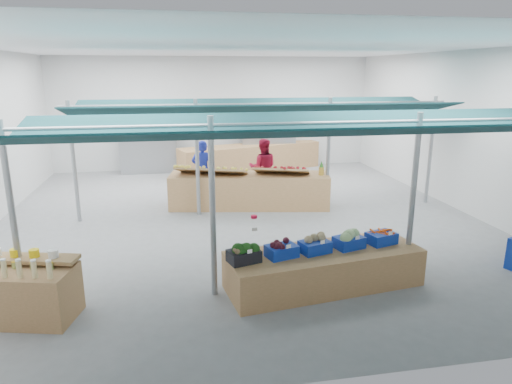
# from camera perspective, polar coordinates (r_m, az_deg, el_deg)

# --- Properties ---
(floor) EXTENTS (13.00, 13.00, 0.00)m
(floor) POSITION_cam_1_polar(r_m,az_deg,el_deg) (11.75, -2.10, -3.28)
(floor) COLOR slate
(floor) RESTS_ON ground
(hall) EXTENTS (13.00, 13.00, 13.00)m
(hall) POSITION_cam_1_polar(r_m,az_deg,el_deg) (12.63, -3.17, 10.24)
(hall) COLOR silver
(hall) RESTS_ON ground
(pole_grid) EXTENTS (10.00, 4.60, 3.00)m
(pole_grid) POSITION_cam_1_polar(r_m,az_deg,el_deg) (9.77, 3.64, 3.94)
(pole_grid) COLOR gray
(pole_grid) RESTS_ON floor
(awnings) EXTENTS (9.50, 7.08, 0.30)m
(awnings) POSITION_cam_1_polar(r_m,az_deg,el_deg) (9.63, 3.74, 9.60)
(awnings) COLOR #0A2A29
(awnings) RESTS_ON pole_grid
(back_shelving_left) EXTENTS (2.00, 0.50, 2.00)m
(back_shelving_left) POSITION_cam_1_polar(r_m,az_deg,el_deg) (17.29, -13.31, 5.62)
(back_shelving_left) COLOR #B23F33
(back_shelving_left) RESTS_ON floor
(back_shelving_right) EXTENTS (2.00, 0.50, 2.00)m
(back_shelving_right) POSITION_cam_1_polar(r_m,az_deg,el_deg) (17.63, 1.53, 6.19)
(back_shelving_right) COLOR #B23F33
(back_shelving_right) RESTS_ON floor
(bottle_shelf) EXTENTS (1.95, 1.45, 1.08)m
(bottle_shelf) POSITION_cam_1_polar(r_m,az_deg,el_deg) (7.95, -27.89, -10.85)
(bottle_shelf) COLOR olive
(bottle_shelf) RESTS_ON floor
(veg_counter) EXTENTS (3.51, 1.61, 0.66)m
(veg_counter) POSITION_cam_1_polar(r_m,az_deg,el_deg) (8.15, 8.47, -9.43)
(veg_counter) COLOR olive
(veg_counter) RESTS_ON floor
(fruit_counter) EXTENTS (4.45, 1.77, 0.93)m
(fruit_counter) POSITION_cam_1_polar(r_m,az_deg,el_deg) (12.59, -0.85, 0.17)
(fruit_counter) COLOR olive
(fruit_counter) RESTS_ON floor
(far_counter) EXTENTS (5.55, 2.67, 0.98)m
(far_counter) POSITION_cam_1_polar(r_m,az_deg,el_deg) (17.29, -0.67, 4.31)
(far_counter) COLOR olive
(far_counter) RESTS_ON floor
(vendor_left) EXTENTS (0.69, 0.52, 1.73)m
(vendor_left) POSITION_cam_1_polar(r_m,az_deg,el_deg) (13.44, -6.69, 2.77)
(vendor_left) COLOR #18259E
(vendor_left) RESTS_ON floor
(vendor_right) EXTENTS (0.94, 0.79, 1.73)m
(vendor_right) POSITION_cam_1_polar(r_m,az_deg,el_deg) (13.66, 0.87, 3.07)
(vendor_right) COLOR maroon
(vendor_right) RESTS_ON floor
(crate_broccoli) EXTENTS (0.58, 0.48, 0.35)m
(crate_broccoli) POSITION_cam_1_polar(r_m,az_deg,el_deg) (7.44, -1.53, -7.59)
(crate_broccoli) COLOR black
(crate_broccoli) RESTS_ON veg_counter
(crate_beets) EXTENTS (0.58, 0.48, 0.29)m
(crate_beets) POSITION_cam_1_polar(r_m,az_deg,el_deg) (7.65, 3.22, -7.15)
(crate_beets) COLOR #0D2C95
(crate_beets) RESTS_ON veg_counter
(crate_celeriac) EXTENTS (0.58, 0.48, 0.31)m
(crate_celeriac) POSITION_cam_1_polar(r_m,az_deg,el_deg) (7.88, 7.38, -6.50)
(crate_celeriac) COLOR #0D2C95
(crate_celeriac) RESTS_ON veg_counter
(crate_cabbage) EXTENTS (0.58, 0.48, 0.35)m
(crate_cabbage) POSITION_cam_1_polar(r_m,az_deg,el_deg) (8.17, 11.56, -5.79)
(crate_cabbage) COLOR #0D2C95
(crate_cabbage) RESTS_ON veg_counter
(crate_carrots) EXTENTS (0.58, 0.48, 0.29)m
(crate_carrots) POSITION_cam_1_polar(r_m,az_deg,el_deg) (8.53, 15.40, -5.50)
(crate_carrots) COLOR #0D2C95
(crate_carrots) RESTS_ON veg_counter
(sparrow) EXTENTS (0.12, 0.09, 0.11)m
(sparrow) POSITION_cam_1_polar(r_m,az_deg,el_deg) (7.27, -2.41, -7.41)
(sparrow) COLOR brown
(sparrow) RESTS_ON crate_broccoli
(pole_ribbon) EXTENTS (0.12, 0.12, 0.28)m
(pole_ribbon) POSITION_cam_1_polar(r_m,az_deg,el_deg) (8.29, -0.24, -3.26)
(pole_ribbon) COLOR #BC0C2C
(pole_ribbon) RESTS_ON pole_grid
(apple_heap_yellow) EXTENTS (2.02, 1.31, 0.27)m
(apple_heap_yellow) POSITION_cam_1_polar(r_m,az_deg,el_deg) (12.40, -5.65, 2.86)
(apple_heap_yellow) COLOR #997247
(apple_heap_yellow) RESTS_ON fruit_counter
(apple_heap_red) EXTENTS (1.65, 1.17, 0.27)m
(apple_heap_red) POSITION_cam_1_polar(r_m,az_deg,el_deg) (12.37, 3.20, 2.88)
(apple_heap_red) COLOR #997247
(apple_heap_red) RESTS_ON fruit_counter
(pineapple) EXTENTS (0.14, 0.14, 0.39)m
(pineapple) POSITION_cam_1_polar(r_m,az_deg,el_deg) (12.48, 8.18, 2.93)
(pineapple) COLOR #8C6019
(pineapple) RESTS_ON fruit_counter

